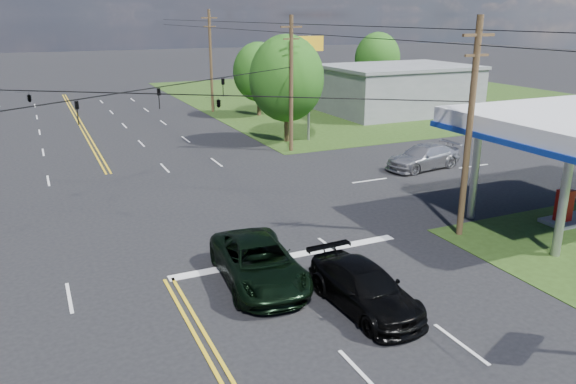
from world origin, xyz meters
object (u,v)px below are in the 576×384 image
pole_ne (291,83)px  tree_right_a (287,79)px  pole_se (470,127)px  suv_black (365,288)px  pickup_dkgreen (259,263)px  tree_right_b (259,72)px  tree_far_r (377,59)px  retail_ne (398,90)px  pole_right_far (211,60)px

pole_ne → tree_right_a: 3.16m
pole_se → pole_ne: size_ratio=1.00×
pole_ne → suv_black: 23.48m
pickup_dkgreen → suv_black: bearing=-46.5°
pole_ne → pole_se: bearing=-90.0°
pole_se → tree_right_b: pole_se is taller
pole_se → pole_ne: 18.00m
tree_far_r → pickup_dkgreen: tree_far_r is taller
suv_black → retail_ne: bearing=51.1°
pole_ne → pickup_dkgreen: (-10.00, -18.64, -4.11)m
tree_far_r → pickup_dkgreen: 50.46m
pole_se → tree_right_b: size_ratio=1.34×
tree_right_b → pickup_dkgreen: (-13.50, -33.64, -3.42)m
tree_right_a → suv_black: size_ratio=1.61×
retail_ne → pole_se: 33.72m
suv_black → pole_se: bearing=25.2°
pole_right_far → suv_black: bearing=-100.3°
suv_black → pole_right_far: bearing=77.4°
pole_se → suv_black: pole_se is taller
retail_ne → tree_right_b: 14.22m
pickup_dkgreen → pole_right_far: bearing=80.5°
tree_right_a → pickup_dkgreen: tree_right_a is taller
pole_ne → tree_right_a: (1.00, 3.00, -0.05)m
tree_right_a → tree_far_r: (20.00, 18.00, -0.33)m
retail_ne → tree_right_a: bearing=-153.4°
tree_far_r → retail_ne: bearing=-111.8°
tree_right_b → tree_far_r: size_ratio=0.93×
tree_right_b → suv_black: size_ratio=1.40×
pole_se → pickup_dkgreen: (-10.00, -0.64, -4.11)m
tree_right_b → tree_far_r: tree_far_r is taller
pole_se → tree_right_a: size_ratio=1.16×
pole_ne → tree_right_a: size_ratio=1.16×
pole_se → tree_far_r: (21.00, 39.00, -0.37)m
pole_ne → tree_right_b: size_ratio=1.34×
pole_ne → tree_right_a: bearing=71.6°
retail_ne → pole_ne: (-17.00, -11.00, 2.72)m
pole_ne → tree_far_r: 29.70m
retail_ne → pole_se: pole_se is taller
pole_right_far → tree_right_a: size_ratio=1.22×
pole_ne → tree_far_r: size_ratio=1.25×
retail_ne → tree_far_r: size_ratio=1.83×
pole_right_far → tree_far_r: bearing=5.4°
pole_ne → tree_right_b: bearing=76.9°
tree_right_a → pole_right_far: bearing=93.6°
tree_right_a → tree_right_b: 12.27m
suv_black → tree_right_b: bearing=71.2°
retail_ne → pickup_dkgreen: (-27.00, -29.64, -1.40)m
tree_right_a → pickup_dkgreen: bearing=-116.9°
pole_ne → tree_right_a: pole_ne is taller
pole_ne → pole_right_far: size_ratio=0.95×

